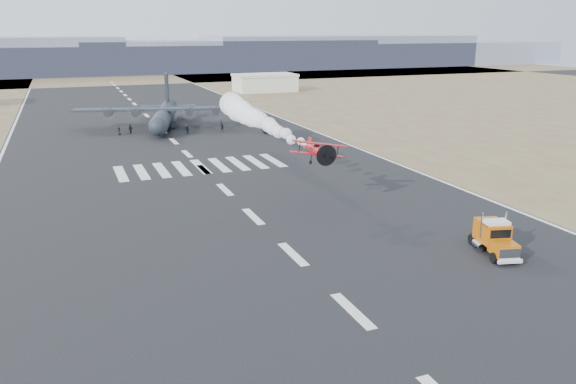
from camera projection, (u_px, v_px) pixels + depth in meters
ground at (353, 311)px, 42.56m from camera, size 500.00×500.00×0.00m
scrub_far at (107, 78)px, 247.70m from camera, size 500.00×80.00×0.00m
runway_markings at (187, 154)px, 96.07m from camera, size 60.00×260.00×0.01m
ridge_seg_d at (100, 59)px, 272.64m from camera, size 150.00×50.00×13.00m
ridge_seg_e at (229, 55)px, 295.48m from camera, size 150.00×50.00×15.00m
ridge_seg_f at (340, 51)px, 318.32m from camera, size 150.00×50.00×17.00m
ridge_seg_g at (435, 53)px, 341.99m from camera, size 150.00×50.00×13.00m
hangar_right at (265, 82)px, 191.87m from camera, size 20.50×12.50×5.90m
semi_truck at (494, 237)px, 53.15m from camera, size 3.93×7.47×3.28m
aerobatic_biplane at (318, 150)px, 65.54m from camera, size 6.79×6.11×3.11m
smoke_trail at (243, 111)px, 94.43m from camera, size 4.30×39.55×4.30m
transport_aircraft at (164, 114)px, 121.70m from camera, size 36.91×30.17×10.77m
support_vehicle at (275, 129)px, 115.37m from camera, size 5.09×2.45×1.40m
crew_a at (130, 128)px, 116.53m from camera, size 0.80×0.79×1.69m
crew_b at (130, 130)px, 114.60m from camera, size 0.64×0.88×1.64m
crew_c at (187, 129)px, 114.58m from camera, size 0.91×1.26×1.77m
crew_d at (131, 130)px, 114.61m from camera, size 0.96×0.53×1.60m
crew_e at (119, 131)px, 113.15m from camera, size 0.78×0.93×1.63m
crew_f at (169, 130)px, 114.44m from camera, size 1.58×0.71×1.64m
crew_g at (221, 124)px, 121.15m from camera, size 0.74×0.78×1.66m
crew_h at (222, 128)px, 116.86m from camera, size 0.94×0.82×1.64m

